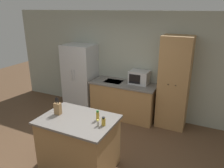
# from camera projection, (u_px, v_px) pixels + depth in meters

# --- Properties ---
(ground_plane) EXTENTS (14.00, 14.00, 0.00)m
(ground_plane) POSITION_uv_depth(u_px,v_px,m) (86.00, 163.00, 3.96)
(ground_plane) COLOR brown
(wall_back) EXTENTS (7.20, 0.06, 2.60)m
(wall_back) POSITION_uv_depth(u_px,v_px,m) (134.00, 65.00, 5.51)
(wall_back) COLOR #9EA393
(wall_back) RESTS_ON ground_plane
(refrigerator) EXTENTS (0.82, 0.65, 1.76)m
(refrigerator) POSITION_uv_depth(u_px,v_px,m) (80.00, 77.00, 5.93)
(refrigerator) COLOR #B7BABC
(refrigerator) RESTS_ON ground_plane
(back_counter) EXTENTS (1.63, 0.69, 0.91)m
(back_counter) POSITION_uv_depth(u_px,v_px,m) (124.00, 100.00, 5.53)
(back_counter) COLOR #9E7547
(back_counter) RESTS_ON ground_plane
(pantry_cabinet) EXTENTS (0.65, 0.54, 2.11)m
(pantry_cabinet) POSITION_uv_depth(u_px,v_px,m) (174.00, 83.00, 4.90)
(pantry_cabinet) COLOR #9E7547
(pantry_cabinet) RESTS_ON ground_plane
(kitchen_island) EXTENTS (1.24, 0.89, 0.94)m
(kitchen_island) POSITION_uv_depth(u_px,v_px,m) (79.00, 143.00, 3.74)
(kitchen_island) COLOR #9E7547
(kitchen_island) RESTS_ON ground_plane
(microwave) EXTENTS (0.46, 0.37, 0.32)m
(microwave) POSITION_uv_depth(u_px,v_px,m) (139.00, 77.00, 5.29)
(microwave) COLOR #B2B5B7
(microwave) RESTS_ON back_counter
(knife_block) EXTENTS (0.11, 0.08, 0.31)m
(knife_block) POSITION_uv_depth(u_px,v_px,m) (58.00, 108.00, 3.70)
(knife_block) COLOR #9E7547
(knife_block) RESTS_ON kitchen_island
(spice_bottle_tall_dark) EXTENTS (0.04, 0.04, 0.11)m
(spice_bottle_tall_dark) POSITION_uv_depth(u_px,v_px,m) (98.00, 123.00, 3.35)
(spice_bottle_tall_dark) COLOR beige
(spice_bottle_tall_dark) RESTS_ON kitchen_island
(spice_bottle_short_red) EXTENTS (0.05, 0.05, 0.17)m
(spice_bottle_short_red) POSITION_uv_depth(u_px,v_px,m) (98.00, 116.00, 3.52)
(spice_bottle_short_red) COLOR gold
(spice_bottle_short_red) RESTS_ON kitchen_island
(spice_bottle_amber_oil) EXTENTS (0.06, 0.06, 0.14)m
(spice_bottle_amber_oil) POSITION_uv_depth(u_px,v_px,m) (103.00, 121.00, 3.36)
(spice_bottle_amber_oil) COLOR gold
(spice_bottle_amber_oil) RESTS_ON kitchen_island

